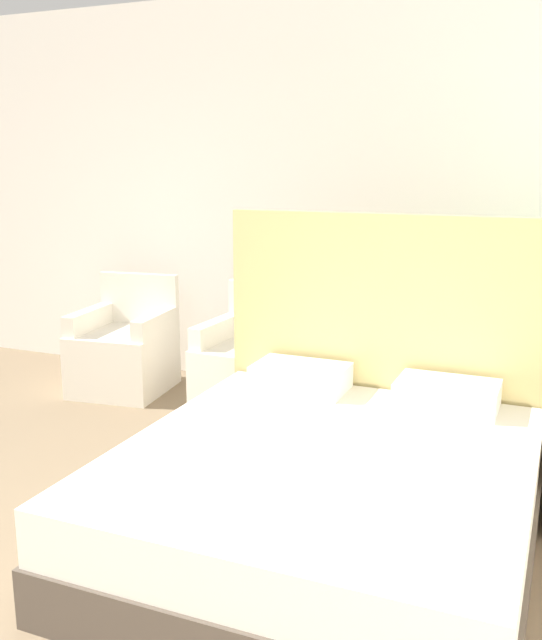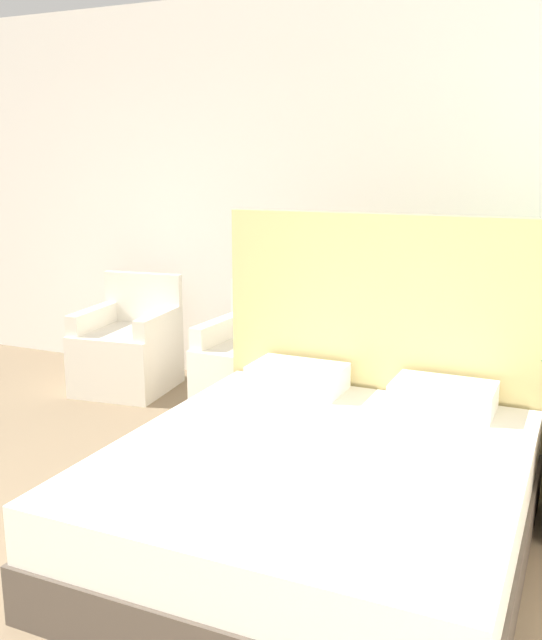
% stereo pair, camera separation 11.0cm
% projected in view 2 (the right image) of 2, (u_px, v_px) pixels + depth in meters
% --- Properties ---
extents(wall_back, '(10.00, 0.06, 2.90)m').
position_uv_depth(wall_back, '(314.00, 197.00, 5.23)').
color(wall_back, silver).
rests_on(wall_back, ground_plane).
extents(bed, '(1.79, 1.98, 1.44)m').
position_uv_depth(bed, '(323.00, 483.00, 3.22)').
color(bed, '#4C4238').
rests_on(bed, ground_plane).
extents(armchair_near_window_left, '(0.72, 0.74, 0.86)m').
position_uv_depth(armchair_near_window_left, '(128.00, 353.00, 5.43)').
color(armchair_near_window_left, silver).
rests_on(armchair_near_window_left, ground_plane).
extents(armchair_near_window_right, '(0.67, 0.69, 0.86)m').
position_uv_depth(armchair_near_window_right, '(254.00, 369.00, 5.00)').
color(armchair_near_window_right, silver).
rests_on(armchair_near_window_right, ground_plane).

